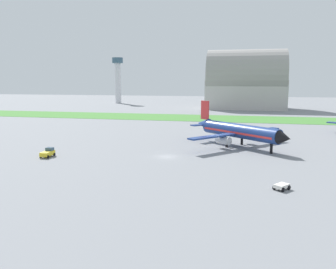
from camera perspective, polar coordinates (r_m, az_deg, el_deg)
ground_plane at (r=76.14m, az=-0.21°, el=-3.76°), size 600.00×600.00×0.00m
grass_taxiway_strip at (r=155.22m, az=6.45°, el=2.76°), size 360.00×28.00×0.08m
airplane_midfield_jet at (r=89.00m, az=11.64°, el=0.57°), size 26.07×25.36×11.23m
pushback_tug_near_gate at (r=80.55m, az=-19.54°, el=-2.91°), size 2.07×3.61×1.95m
baggage_cart_midfield at (r=56.44m, az=18.55°, el=-8.23°), size 2.85×2.95×0.90m
hangar_distant at (r=211.63m, az=12.93°, el=8.60°), size 46.30×30.57×35.23m
control_tower at (r=259.52m, az=-8.42°, el=9.65°), size 8.00×8.00×33.70m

